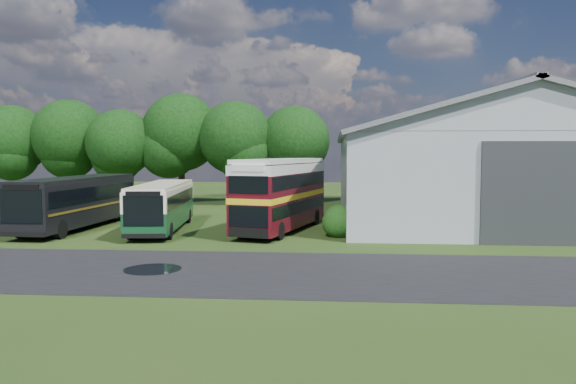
# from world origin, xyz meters

# --- Properties ---
(ground) EXTENTS (120.00, 120.00, 0.00)m
(ground) POSITION_xyz_m (0.00, 0.00, 0.00)
(ground) COLOR #1D3711
(ground) RESTS_ON ground
(asphalt_road) EXTENTS (60.00, 8.00, 0.02)m
(asphalt_road) POSITION_xyz_m (3.00, -3.00, 0.00)
(asphalt_road) COLOR black
(asphalt_road) RESTS_ON ground
(puddle) EXTENTS (2.20, 2.20, 0.01)m
(puddle) POSITION_xyz_m (-1.50, -3.00, 0.00)
(puddle) COLOR black
(puddle) RESTS_ON ground
(storage_shed) EXTENTS (18.80, 24.80, 8.15)m
(storage_shed) POSITION_xyz_m (15.00, 15.98, 4.17)
(storage_shed) COLOR gray
(storage_shed) RESTS_ON ground
(tree_far_left) EXTENTS (6.12, 6.12, 8.64)m
(tree_far_left) POSITION_xyz_m (-23.00, 24.00, 5.56)
(tree_far_left) COLOR black
(tree_far_left) RESTS_ON ground
(tree_left_a) EXTENTS (6.46, 6.46, 9.12)m
(tree_left_a) POSITION_xyz_m (-18.00, 24.50, 5.87)
(tree_left_a) COLOR black
(tree_left_a) RESTS_ON ground
(tree_left_b) EXTENTS (5.78, 5.78, 8.16)m
(tree_left_b) POSITION_xyz_m (-13.00, 23.50, 5.25)
(tree_left_b) COLOR black
(tree_left_b) RESTS_ON ground
(tree_mid) EXTENTS (6.80, 6.80, 9.60)m
(tree_mid) POSITION_xyz_m (-8.00, 24.80, 6.18)
(tree_mid) COLOR black
(tree_mid) RESTS_ON ground
(tree_right_a) EXTENTS (6.26, 6.26, 8.83)m
(tree_right_a) POSITION_xyz_m (-3.00, 23.80, 5.69)
(tree_right_a) COLOR black
(tree_right_a) RESTS_ON ground
(tree_right_b) EXTENTS (5.98, 5.98, 8.45)m
(tree_right_b) POSITION_xyz_m (2.00, 24.60, 5.44)
(tree_right_b) COLOR black
(tree_right_b) RESTS_ON ground
(shrub_front) EXTENTS (1.70, 1.70, 1.70)m
(shrub_front) POSITION_xyz_m (5.60, 6.00, 0.00)
(shrub_front) COLOR #194714
(shrub_front) RESTS_ON ground
(shrub_mid) EXTENTS (1.60, 1.60, 1.60)m
(shrub_mid) POSITION_xyz_m (5.60, 8.00, 0.00)
(shrub_mid) COLOR #194714
(shrub_mid) RESTS_ON ground
(bus_green_single) EXTENTS (3.38, 9.95, 2.69)m
(bus_green_single) POSITION_xyz_m (-4.42, 7.65, 1.43)
(bus_green_single) COLOR black
(bus_green_single) RESTS_ON ground
(bus_maroon_double) EXTENTS (4.74, 9.84, 4.10)m
(bus_maroon_double) POSITION_xyz_m (2.39, 8.01, 2.05)
(bus_maroon_double) COLOR black
(bus_maroon_double) RESTS_ON ground
(bus_dark_single) EXTENTS (3.02, 11.05, 3.02)m
(bus_dark_single) POSITION_xyz_m (-9.63, 8.01, 1.61)
(bus_dark_single) COLOR black
(bus_dark_single) RESTS_ON ground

